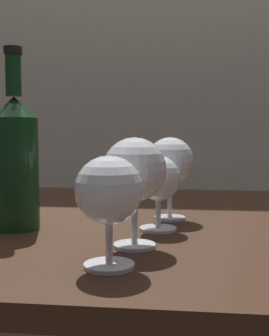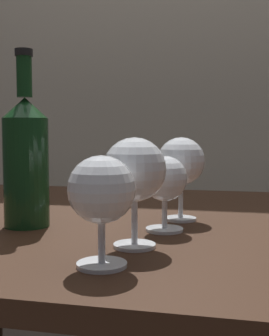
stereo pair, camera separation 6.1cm
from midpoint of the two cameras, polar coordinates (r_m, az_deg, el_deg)
back_wall at (r=1.98m, az=5.07°, el=16.99°), size 5.00×0.08×2.60m
dining_table at (r=0.84m, az=2.50°, el=-12.47°), size 1.34×0.85×0.72m
wine_glass_pinot at (r=0.52m, az=-6.73°, el=-3.24°), size 0.08×0.08×0.13m
wine_glass_amber at (r=0.61m, az=-2.86°, el=-0.54°), size 0.09×0.09×0.16m
wine_glass_port at (r=0.71m, az=0.69°, el=-1.66°), size 0.07×0.07×0.12m
wine_glass_chardonnay at (r=0.80m, az=2.27°, el=0.71°), size 0.09×0.09×0.15m
wine_bottle at (r=0.76m, az=-17.56°, el=1.06°), size 0.08×0.08×0.30m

